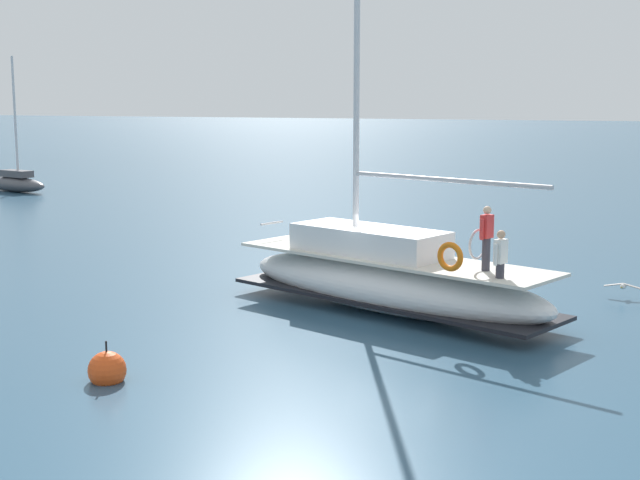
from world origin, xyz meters
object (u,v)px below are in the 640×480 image
moored_catamaran (15,182)px  mooring_buoy (107,370)px  main_sailboat (388,278)px  seagull (623,286)px

moored_catamaran → mooring_buoy: moored_catamaran is taller
main_sailboat → moored_catamaran: bearing=55.5°
mooring_buoy → main_sailboat: bearing=-23.7°
main_sailboat → seagull: (3.93, -5.70, -0.55)m
moored_catamaran → main_sailboat: bearing=-124.5°
seagull → mooring_buoy: 14.82m
main_sailboat → moored_catamaran: size_ratio=1.44×
moored_catamaran → mooring_buoy: bearing=-136.9°
main_sailboat → moored_catamaran: 36.32m
main_sailboat → seagull: size_ratio=11.02×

